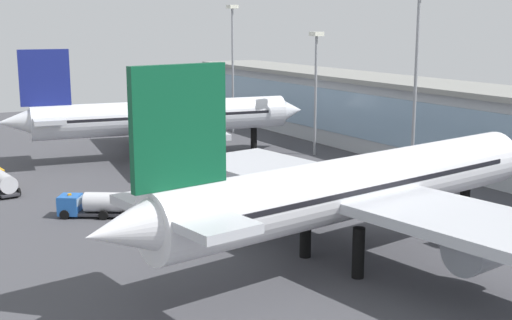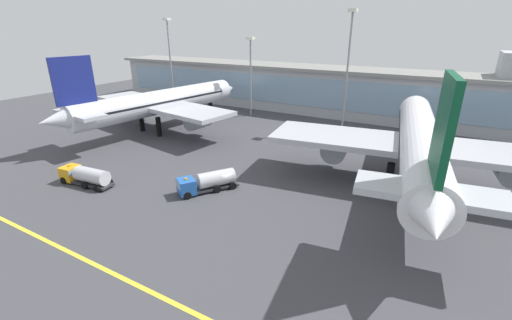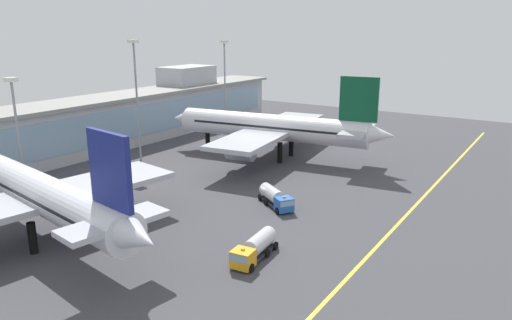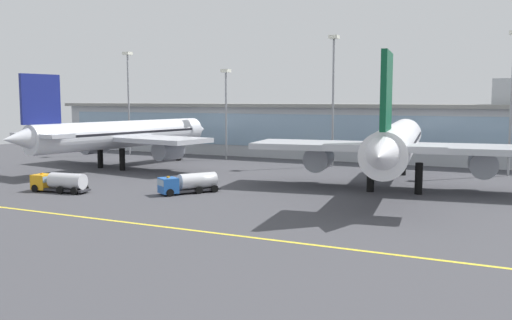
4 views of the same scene
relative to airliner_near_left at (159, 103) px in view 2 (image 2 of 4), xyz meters
The scene contains 10 objects.
ground_plane 35.77m from the airliner_near_left, 30.31° to the right, with size 203.95×203.95×0.00m, color #424247.
taxiway_centreline_stripe 50.44m from the airliner_near_left, 52.63° to the right, with size 163.16×0.50×0.01m, color yellow.
terminal_building 48.22m from the airliner_near_left, 48.20° to the left, with size 148.68×14.00×17.84m.
airliner_near_left is the anchor object (origin of this frame).
airliner_near_right 55.36m from the airliner_near_left, ahead, with size 44.99×54.06×19.22m.
fuel_tanker_truck 35.50m from the airliner_near_left, 35.47° to the right, with size 7.04×8.87×2.90m.
baggage_tug_near 30.21m from the airliner_near_left, 68.79° to the right, with size 9.24×3.70×2.90m.
apron_light_mast_centre 26.43m from the airliner_near_left, 64.46° to the left, with size 1.80×1.80×20.45m.
apron_light_mast_east 43.65m from the airliner_near_left, 28.57° to the left, with size 1.80×1.80×26.42m.
apron_light_mast_far_east 28.79m from the airliner_near_left, 125.96° to the left, with size 1.80×1.80×25.21m.
Camera 2 is at (27.46, -39.04, 23.08)m, focal length 24.03 mm.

